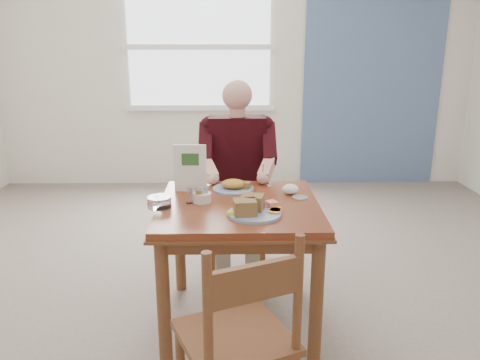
{
  "coord_description": "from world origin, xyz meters",
  "views": [
    {
      "loc": [
        -0.04,
        -2.51,
        1.6
      ],
      "look_at": [
        0.01,
        0.0,
        0.88
      ],
      "focal_mm": 35.0,
      "sensor_mm": 36.0,
      "label": 1
    }
  ],
  "objects_px": {
    "diner": "(237,163)",
    "chair_far": "(237,203)",
    "far_plate": "(234,186)",
    "chair_near": "(240,340)",
    "near_plate": "(253,208)",
    "table": "(239,221)"
  },
  "relations": [
    {
      "from": "near_plate",
      "to": "far_plate",
      "type": "height_order",
      "value": "near_plate"
    },
    {
      "from": "table",
      "to": "far_plate",
      "type": "relative_size",
      "value": 2.99
    },
    {
      "from": "diner",
      "to": "chair_far",
      "type": "bearing_deg",
      "value": 90.01
    },
    {
      "from": "far_plate",
      "to": "diner",
      "type": "bearing_deg",
      "value": 86.84
    },
    {
      "from": "chair_far",
      "to": "chair_near",
      "type": "bearing_deg",
      "value": -90.43
    },
    {
      "from": "table",
      "to": "near_plate",
      "type": "xyz_separation_m",
      "value": [
        0.07,
        -0.19,
        0.15
      ]
    },
    {
      "from": "chair_far",
      "to": "diner",
      "type": "xyz_separation_m",
      "value": [
        0.0,
        -0.09,
        0.33
      ]
    },
    {
      "from": "chair_near",
      "to": "table",
      "type": "bearing_deg",
      "value": 89.2
    },
    {
      "from": "chair_far",
      "to": "near_plate",
      "type": "relative_size",
      "value": 3.14
    },
    {
      "from": "chair_near",
      "to": "near_plate",
      "type": "relative_size",
      "value": 3.14
    },
    {
      "from": "chair_far",
      "to": "far_plate",
      "type": "relative_size",
      "value": 3.09
    },
    {
      "from": "chair_far",
      "to": "far_plate",
      "type": "xyz_separation_m",
      "value": [
        -0.03,
        -0.55,
        0.3
      ]
    },
    {
      "from": "chair_far",
      "to": "far_plate",
      "type": "bearing_deg",
      "value": -92.64
    },
    {
      "from": "diner",
      "to": "far_plate",
      "type": "height_order",
      "value": "diner"
    },
    {
      "from": "table",
      "to": "near_plate",
      "type": "height_order",
      "value": "near_plate"
    },
    {
      "from": "far_plate",
      "to": "chair_near",
      "type": "bearing_deg",
      "value": -89.36
    },
    {
      "from": "near_plate",
      "to": "diner",
      "type": "bearing_deg",
      "value": 94.37
    },
    {
      "from": "diner",
      "to": "near_plate",
      "type": "height_order",
      "value": "diner"
    },
    {
      "from": "near_plate",
      "to": "far_plate",
      "type": "relative_size",
      "value": 0.98
    },
    {
      "from": "table",
      "to": "diner",
      "type": "bearing_deg",
      "value": 90.0
    },
    {
      "from": "table",
      "to": "far_plate",
      "type": "distance_m",
      "value": 0.28
    },
    {
      "from": "chair_near",
      "to": "near_plate",
      "type": "distance_m",
      "value": 0.78
    }
  ]
}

